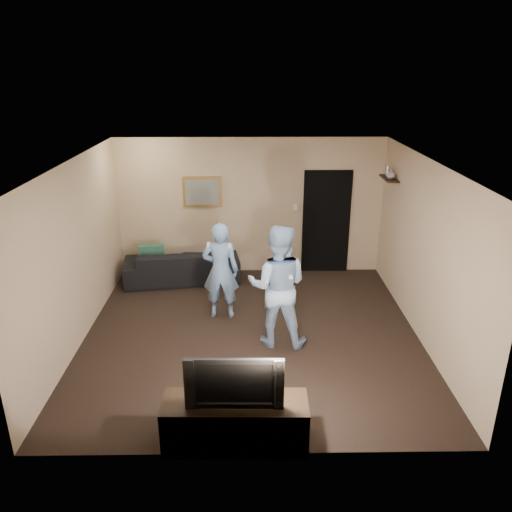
{
  "coord_description": "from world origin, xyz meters",
  "views": [
    {
      "loc": [
        -0.03,
        -6.65,
        3.83
      ],
      "look_at": [
        0.07,
        0.3,
        1.15
      ],
      "focal_mm": 35.0,
      "sensor_mm": 36.0,
      "label": 1
    }
  ],
  "objects_px": {
    "television": "(235,378)",
    "wii_player_right": "(278,286)",
    "sofa": "(182,265)",
    "tv_console": "(235,423)",
    "wii_player_left": "(221,271)"
  },
  "relations": [
    {
      "from": "sofa",
      "to": "tv_console",
      "type": "bearing_deg",
      "value": 96.24
    },
    {
      "from": "television",
      "to": "wii_player_left",
      "type": "xyz_separation_m",
      "value": [
        -0.3,
        2.92,
        -0.03
      ]
    },
    {
      "from": "sofa",
      "to": "wii_player_right",
      "type": "distance_m",
      "value": 2.88
    },
    {
      "from": "television",
      "to": "wii_player_left",
      "type": "relative_size",
      "value": 0.64
    },
    {
      "from": "sofa",
      "to": "wii_player_left",
      "type": "distance_m",
      "value": 1.71
    },
    {
      "from": "television",
      "to": "wii_player_right",
      "type": "distance_m",
      "value": 2.15
    },
    {
      "from": "sofa",
      "to": "television",
      "type": "relative_size",
      "value": 2.1
    },
    {
      "from": "sofa",
      "to": "wii_player_right",
      "type": "relative_size",
      "value": 1.18
    },
    {
      "from": "television",
      "to": "sofa",
      "type": "bearing_deg",
      "value": 105.34
    },
    {
      "from": "wii_player_left",
      "to": "wii_player_right",
      "type": "height_order",
      "value": "wii_player_right"
    },
    {
      "from": "tv_console",
      "to": "wii_player_left",
      "type": "height_order",
      "value": "wii_player_left"
    },
    {
      "from": "television",
      "to": "wii_player_right",
      "type": "xyz_separation_m",
      "value": [
        0.56,
        2.08,
        0.08
      ]
    },
    {
      "from": "sofa",
      "to": "television",
      "type": "height_order",
      "value": "television"
    },
    {
      "from": "tv_console",
      "to": "wii_player_right",
      "type": "distance_m",
      "value": 2.25
    },
    {
      "from": "tv_console",
      "to": "television",
      "type": "distance_m",
      "value": 0.57
    }
  ]
}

